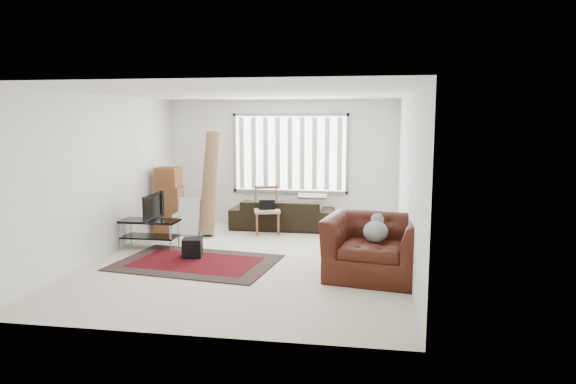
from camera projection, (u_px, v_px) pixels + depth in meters
name	position (u px, v px, depth m)	size (l,w,h in m)	color
room	(258.00, 151.00, 8.67)	(6.00, 6.02, 2.71)	beige
persian_rug	(196.00, 263.00, 8.22)	(2.67, 1.96, 0.02)	black
tv_stand	(150.00, 228.00, 9.16)	(1.02, 0.46, 0.51)	black
tv	(149.00, 207.00, 9.10)	(0.83, 0.11, 0.47)	black
subwoofer	(192.00, 248.00, 8.51)	(0.31, 0.31, 0.31)	black
moving_boxes	(170.00, 202.00, 10.45)	(0.55, 0.51, 1.32)	brown
white_flatpack	(187.00, 216.00, 10.20)	(0.58, 0.08, 0.74)	silver
rolled_rug	(210.00, 183.00, 10.18)	(0.31, 0.31, 2.04)	brown
sofa	(282.00, 209.00, 10.74)	(2.13, 0.92, 0.82)	black
side_chair	(267.00, 208.00, 10.30)	(0.62, 0.62, 0.94)	#9D8167
armchair	(375.00, 243.00, 7.44)	(1.57, 1.42, 1.02)	#3C150C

